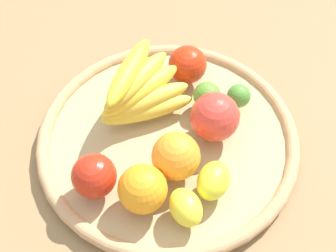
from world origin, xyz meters
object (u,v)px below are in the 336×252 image
object	(u,v)px
lime_1	(239,96)
orange_1	(179,156)
lime_0	(207,95)
orange_0	(143,189)
lemon_0	(214,180)
apple_2	(187,65)
apple_1	(215,117)
apple_0	(94,176)
lemon_1	(187,207)
banana_bunch	(140,91)

from	to	relation	value
lime_1	orange_1	distance (m)	0.17
lime_0	orange_0	distance (m)	0.21
lemon_0	orange_1	distance (m)	0.06
lemon_0	apple_2	xyz separation A→B (m)	(-0.01, -0.23, 0.01)
apple_1	orange_0	xyz separation A→B (m)	(0.13, 0.11, -0.00)
orange_0	apple_0	world-z (taller)	orange_0
lime_1	apple_1	bearing A→B (deg)	43.64
lemon_0	lemon_1	xyz separation A→B (m)	(0.05, 0.04, -0.00)
lime_0	apple_2	bearing A→B (deg)	-72.65
banana_bunch	apple_0	size ratio (longest dim) A/B	2.41
lime_1	apple_0	size ratio (longest dim) A/B	0.60
lemon_0	apple_1	bearing A→B (deg)	-103.41
lemon_0	apple_2	world-z (taller)	apple_2
lime_1	apple_2	size ratio (longest dim) A/B	0.60
lime_0	apple_2	xyz separation A→B (m)	(0.02, -0.07, 0.01)
lime_0	orange_0	size ratio (longest dim) A/B	0.65
banana_bunch	lemon_1	distance (m)	0.21
apple_1	orange_0	bearing A→B (deg)	39.72
lime_1	orange_1	world-z (taller)	orange_1
orange_0	lemon_1	world-z (taller)	orange_0
lemon_0	orange_1	bearing A→B (deg)	-43.79
lime_1	lime_0	size ratio (longest dim) A/B	0.87
lemon_0	lemon_1	bearing A→B (deg)	37.81
apple_1	apple_2	xyz separation A→B (m)	(0.02, -0.13, -0.01)
lime_1	apple_1	distance (m)	0.08
lime_0	apple_2	distance (m)	0.07
lemon_0	orange_0	xyz separation A→B (m)	(0.11, 0.00, 0.01)
lime_0	apple_0	xyz separation A→B (m)	(0.20, 0.13, 0.01)
lime_1	lemon_1	xyz separation A→B (m)	(0.13, 0.19, 0.00)
apple_2	orange_0	world-z (taller)	orange_0
lemon_1	apple_0	bearing A→B (deg)	-27.94
lime_1	banana_bunch	distance (m)	0.17
orange_0	apple_0	xyz separation A→B (m)	(0.07, -0.03, -0.00)
orange_0	apple_1	bearing A→B (deg)	-140.28
banana_bunch	orange_0	bearing A→B (deg)	83.35
lime_0	banana_bunch	bearing A→B (deg)	-4.41
apple_1	apple_2	size ratio (longest dim) A/B	1.18
apple_0	apple_1	bearing A→B (deg)	-159.57
apple_1	lime_0	distance (m)	0.06
lemon_1	lime_1	bearing A→B (deg)	-123.22
lime_1	lime_0	bearing A→B (deg)	-7.49
apple_2	orange_0	bearing A→B (deg)	64.66
banana_bunch	orange_0	distance (m)	0.18
orange_1	lemon_1	size ratio (longest dim) A/B	1.21
lemon_1	orange_0	bearing A→B (deg)	-28.31
banana_bunch	apple_1	size ratio (longest dim) A/B	2.04
banana_bunch	orange_0	world-z (taller)	banana_bunch
apple_2	apple_0	xyz separation A→B (m)	(0.18, 0.20, -0.00)
apple_0	lime_1	bearing A→B (deg)	-153.45
lime_1	orange_1	xyz separation A→B (m)	(0.12, 0.11, 0.02)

